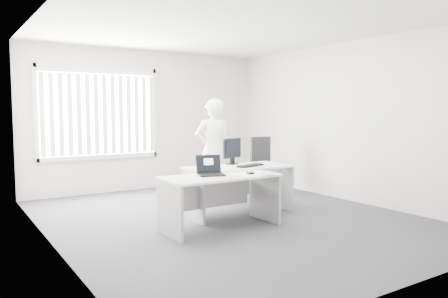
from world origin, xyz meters
TOP-DOWN VIEW (x-y plane):
  - ground at (0.00, 0.00)m, footprint 6.00×6.00m
  - wall_back at (0.00, 3.00)m, footprint 5.00×0.02m
  - wall_front at (0.00, -3.00)m, footprint 5.00×0.02m
  - wall_left at (-2.50, 0.00)m, footprint 0.02×6.00m
  - wall_right at (2.50, 0.00)m, footprint 0.02×6.00m
  - ceiling at (0.00, 0.00)m, footprint 5.00×6.00m
  - window at (-1.00, 2.96)m, footprint 2.32×0.06m
  - blinds at (-1.00, 2.90)m, footprint 2.20×0.10m
  - desk_near at (-0.41, -0.40)m, footprint 1.59×0.77m
  - desk_far at (0.27, 0.15)m, footprint 1.65×0.81m
  - office_chair at (1.65, 1.22)m, footprint 0.62×0.62m
  - person at (0.47, 1.22)m, footprint 0.75×0.59m
  - laptop at (-0.52, -0.34)m, footprint 0.42×0.39m
  - paper_sheet at (-0.06, -0.45)m, footprint 0.32×0.24m
  - mouse at (0.00, -0.51)m, footprint 0.08×0.12m
  - booklet at (0.18, -0.68)m, footprint 0.21×0.26m
  - keyboard at (0.41, 0.05)m, footprint 0.52×0.30m
  - monitor at (0.33, 0.42)m, footprint 0.43×0.24m

SIDE VIEW (x-z plane):
  - ground at x=0.00m, z-range 0.00..0.00m
  - office_chair at x=1.65m, z-range -0.21..0.88m
  - desk_near at x=-0.41m, z-range 0.16..0.88m
  - desk_far at x=0.27m, z-range 0.16..0.90m
  - paper_sheet at x=-0.06m, z-range 0.72..0.72m
  - booklet at x=0.18m, z-range 0.72..0.73m
  - mouse at x=0.00m, z-range 0.72..0.77m
  - keyboard at x=0.41m, z-range 0.74..0.76m
  - laptop at x=-0.52m, z-range 0.72..0.99m
  - person at x=0.47m, z-range 0.00..1.80m
  - monitor at x=0.33m, z-range 0.74..1.15m
  - wall_back at x=0.00m, z-range 0.00..2.80m
  - wall_front at x=0.00m, z-range 0.00..2.80m
  - wall_left at x=-2.50m, z-range 0.00..2.80m
  - wall_right at x=2.50m, z-range 0.00..2.80m
  - blinds at x=-1.00m, z-range 0.77..2.27m
  - window at x=-1.00m, z-range 0.67..2.43m
  - ceiling at x=0.00m, z-range 2.79..2.81m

